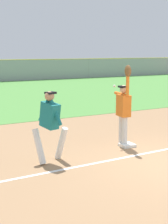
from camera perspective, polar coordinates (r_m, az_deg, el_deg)
first_base at (r=9.81m, az=7.14°, el=-5.45°), size 0.40×0.40×0.08m
fielder at (r=9.65m, az=6.59°, el=0.88°), size 0.33×0.90×2.28m
runner at (r=8.23m, az=-5.64°, el=-1.58°), size 0.84×0.83×1.72m
baseball at (r=9.75m, az=5.04°, el=4.30°), size 0.07×0.07×0.07m
parked_car_black at (r=35.15m, az=-8.19°, el=6.76°), size 4.46×2.23×1.25m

